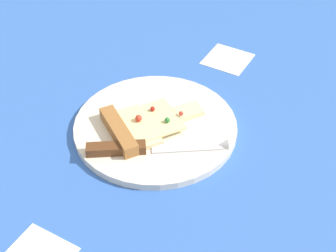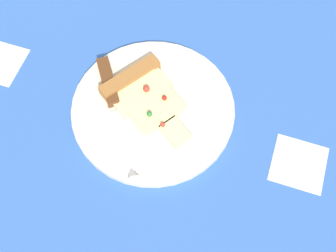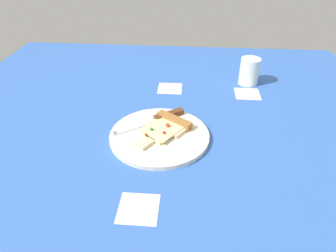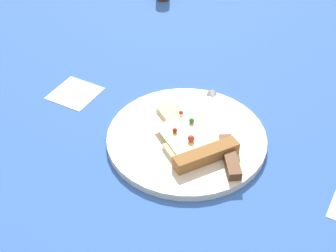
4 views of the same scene
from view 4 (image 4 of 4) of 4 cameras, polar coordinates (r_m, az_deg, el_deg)
name	(u,v)px [view 4 (image 4 of 4)]	position (r cm, az deg, el deg)	size (l,w,h in cm)	color
ground_plane	(197,148)	(90.92, 3.45, -2.60)	(154.20, 154.20, 3.00)	#3360B7
plate	(187,138)	(89.60, 2.18, -1.45)	(29.28, 29.28, 1.35)	silver
pizza_slice	(194,141)	(86.94, 3.03, -1.76)	(16.25, 18.77, 2.51)	beige
knife	(225,140)	(87.94, 6.67, -1.60)	(21.02, 15.25, 2.45)	silver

